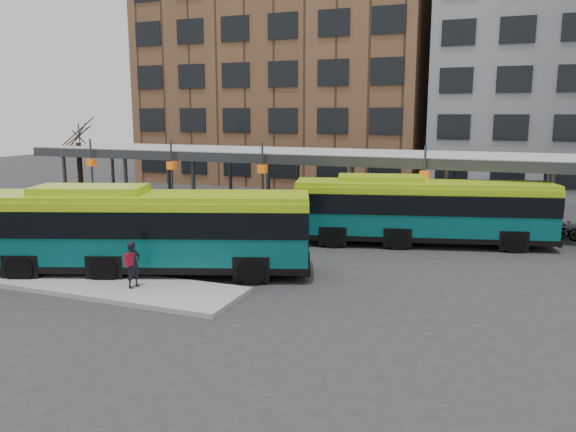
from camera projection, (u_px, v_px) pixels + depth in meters
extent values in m
plane|color=#28282B|center=(234.00, 277.00, 22.36)|extent=(120.00, 120.00, 0.00)
cube|color=gray|center=(71.00, 280.00, 21.55)|extent=(14.00, 3.00, 0.18)
cube|color=#999B9E|center=(330.00, 154.00, 33.55)|extent=(40.00, 6.00, 0.35)
cube|color=#383A3D|center=(315.00, 161.00, 30.83)|extent=(40.00, 0.15, 0.55)
cylinder|color=#383A3D|center=(65.00, 181.00, 38.04)|extent=(0.24, 0.24, 3.80)
cylinder|color=#383A3D|center=(113.00, 173.00, 42.63)|extent=(0.24, 0.24, 3.80)
cylinder|color=#383A3D|center=(126.00, 184.00, 36.26)|extent=(0.24, 0.24, 3.80)
cylinder|color=#383A3D|center=(169.00, 176.00, 40.85)|extent=(0.24, 0.24, 3.80)
cylinder|color=#383A3D|center=(194.00, 188.00, 34.49)|extent=(0.24, 0.24, 3.80)
cylinder|color=#383A3D|center=(231.00, 179.00, 39.07)|extent=(0.24, 0.24, 3.80)
cylinder|color=#383A3D|center=(268.00, 192.00, 32.71)|extent=(0.24, 0.24, 3.80)
cylinder|color=#383A3D|center=(298.00, 182.00, 37.29)|extent=(0.24, 0.24, 3.80)
cylinder|color=#383A3D|center=(351.00, 196.00, 30.93)|extent=(0.24, 0.24, 3.80)
cylinder|color=#383A3D|center=(372.00, 186.00, 35.51)|extent=(0.24, 0.24, 3.80)
cylinder|color=#383A3D|center=(445.00, 201.00, 29.15)|extent=(0.24, 0.24, 3.80)
cylinder|color=#383A3D|center=(454.00, 189.00, 33.74)|extent=(0.24, 0.24, 3.80)
cylinder|color=#383A3D|center=(550.00, 207.00, 27.37)|extent=(0.24, 0.24, 3.80)
cylinder|color=#383A3D|center=(545.00, 194.00, 31.96)|extent=(0.24, 0.24, 3.80)
cylinder|color=#383A3D|center=(92.00, 176.00, 36.15)|extent=(0.12, 0.12, 4.80)
cube|color=#DA5D0C|center=(91.00, 162.00, 35.99)|extent=(0.45, 0.45, 0.45)
cylinder|color=#383A3D|center=(172.00, 180.00, 34.02)|extent=(0.12, 0.12, 4.80)
cube|color=#DA5D0C|center=(172.00, 166.00, 33.86)|extent=(0.45, 0.45, 0.45)
cylinder|color=#383A3D|center=(263.00, 185.00, 31.88)|extent=(0.12, 0.12, 4.80)
cube|color=#DA5D0C|center=(262.00, 169.00, 31.72)|extent=(0.45, 0.45, 0.45)
cylinder|color=#383A3D|center=(424.00, 193.00, 28.68)|extent=(0.12, 0.12, 4.80)
cube|color=#DA5D0C|center=(424.00, 175.00, 28.52)|extent=(0.45, 0.45, 0.45)
cylinder|color=black|center=(80.00, 174.00, 39.36)|extent=(0.36, 0.36, 4.40)
cylinder|color=black|center=(79.00, 137.00, 38.86)|extent=(0.08, 1.63, 1.59)
cylinder|color=black|center=(79.00, 137.00, 38.99)|extent=(1.63, 0.13, 1.59)
cylinder|color=black|center=(77.00, 137.00, 38.92)|extent=(0.15, 1.63, 1.59)
cylinder|color=black|center=(77.00, 137.00, 38.80)|extent=(1.63, 0.10, 1.59)
cube|color=brown|center=(289.00, 64.00, 53.26)|extent=(26.00, 14.00, 22.00)
cube|color=#074E4E|center=(146.00, 232.00, 22.42)|extent=(13.11, 6.92, 2.70)
cube|color=black|center=(145.00, 219.00, 22.32)|extent=(13.18, 7.00, 1.03)
cube|color=#97BB13|center=(144.00, 196.00, 22.16)|extent=(13.07, 6.82, 0.22)
cube|color=#97BB13|center=(90.00, 191.00, 22.17)|extent=(4.72, 3.29, 0.38)
cube|color=black|center=(147.00, 262.00, 22.64)|extent=(13.19, 7.00, 0.26)
cylinder|color=black|center=(251.00, 271.00, 21.23)|extent=(1.13, 0.67, 1.08)
cylinder|color=black|center=(257.00, 254.00, 23.82)|extent=(1.13, 0.67, 1.08)
cylinder|color=black|center=(104.00, 270.00, 21.37)|extent=(1.13, 0.67, 1.08)
cylinder|color=black|center=(126.00, 253.00, 23.96)|extent=(1.13, 0.67, 1.08)
cylinder|color=black|center=(20.00, 269.00, 21.45)|extent=(1.13, 0.67, 1.08)
cylinder|color=black|center=(51.00, 252.00, 24.05)|extent=(1.13, 0.67, 1.08)
cube|color=#074E4E|center=(422.00, 212.00, 27.58)|extent=(12.58, 5.56, 2.57)
cube|color=black|center=(422.00, 201.00, 27.49)|extent=(12.65, 5.63, 0.98)
cube|color=#97BB13|center=(423.00, 184.00, 27.33)|extent=(12.56, 5.46, 0.21)
cube|color=#97BB13|center=(380.00, 179.00, 27.53)|extent=(4.44, 2.82, 0.36)
cube|color=black|center=(421.00, 235.00, 27.79)|extent=(12.66, 5.64, 0.25)
cylinder|color=black|center=(514.00, 242.00, 26.08)|extent=(1.07, 0.55, 1.03)
cylinder|color=black|center=(500.00, 231.00, 28.53)|extent=(1.07, 0.55, 1.03)
cylinder|color=black|center=(397.00, 239.00, 26.70)|extent=(1.07, 0.55, 1.03)
cylinder|color=black|center=(394.00, 228.00, 29.15)|extent=(1.07, 0.55, 1.03)
cylinder|color=black|center=(333.00, 237.00, 27.06)|extent=(1.07, 0.55, 1.03)
cylinder|color=black|center=(334.00, 227.00, 29.51)|extent=(1.07, 0.55, 1.03)
imported|color=black|center=(133.00, 264.00, 20.27)|extent=(0.52, 0.69, 1.71)
cube|color=maroon|center=(129.00, 259.00, 20.08)|extent=(0.24, 0.35, 0.46)
imported|color=slate|center=(523.00, 230.00, 29.12)|extent=(1.87, 1.05, 0.93)
imported|color=slate|center=(541.00, 228.00, 29.23)|extent=(1.80, 0.57, 1.07)
imported|color=slate|center=(553.00, 231.00, 28.85)|extent=(1.79, 0.80, 0.91)
imported|color=slate|center=(573.00, 231.00, 28.86)|extent=(1.61, 0.86, 0.93)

